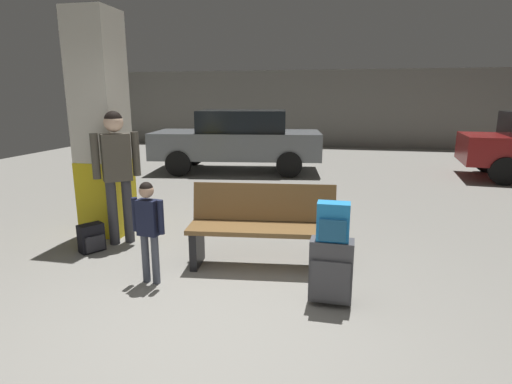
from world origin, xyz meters
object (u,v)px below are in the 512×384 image
suitcase (331,270)px  backpack_bright (333,222)px  structural_pillar (101,127)px  backpack_dark_floor (92,238)px  child (148,222)px  parked_car_far (239,139)px  bench (263,227)px  adult (117,164)px

suitcase → backpack_bright: size_ratio=1.78×
structural_pillar → backpack_dark_floor: (0.19, -0.71, -1.27)m
suitcase → child: (-1.78, 0.08, 0.32)m
child → parked_car_far: bearing=96.2°
structural_pillar → bench: (2.28, -0.68, -0.99)m
backpack_bright → backpack_dark_floor: size_ratio=1.00×
structural_pillar → adult: structural_pillar is taller
adult → suitcase: bearing=-21.9°
adult → structural_pillar: bearing=137.5°
structural_pillar → backpack_bright: size_ratio=8.52×
adult → parked_car_far: (0.18, 5.41, -0.22)m
suitcase → adult: 2.95m
adult → backpack_bright: bearing=-21.9°
bench → backpack_dark_floor: bearing=-179.3°
structural_pillar → child: size_ratio=2.80×
parked_car_far → structural_pillar: bearing=-96.5°
backpack_bright → child: 1.78m
suitcase → parked_car_far: 6.95m
adult → parked_car_far: 5.42m
child → parked_car_far: size_ratio=0.24×
adult → backpack_dark_floor: size_ratio=4.90×
bench → backpack_bright: backpack_bright is taller
child → backpack_dark_floor: size_ratio=3.05×
bench → parked_car_far: (-1.71, 5.73, 0.36)m
backpack_bright → structural_pillar: bearing=154.9°
structural_pillar → backpack_bright: structural_pillar is taller
backpack_bright → backpack_dark_floor: 3.01m
parked_car_far → backpack_bright: bearing=-69.1°
structural_pillar → backpack_bright: bearing=-25.1°
suitcase → adult: size_ratio=0.36×
structural_pillar → backpack_dark_floor: bearing=-75.0°
suitcase → parked_car_far: size_ratio=0.14×
suitcase → adult: adult is taller
structural_pillar → backpack_bright: 3.43m
child → bench: bearing=33.5°
parked_car_far → child: bearing=-83.8°
parked_car_far → suitcase: bearing=-69.1°
backpack_bright → suitcase: bearing=102.2°
child → suitcase: bearing=-2.5°
adult → backpack_dark_floor: (-0.20, -0.35, -0.86)m
bench → backpack_dark_floor: bench is taller
backpack_dark_floor → parked_car_far: bearing=86.2°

